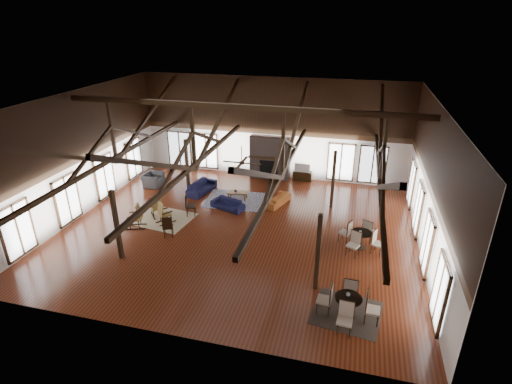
% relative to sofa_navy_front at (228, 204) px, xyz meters
% --- Properties ---
extents(floor, '(16.00, 16.00, 0.00)m').
position_rel_sofa_navy_front_xyz_m(floor, '(1.16, -1.92, -0.26)').
color(floor, maroon).
rests_on(floor, ground).
extents(ceiling, '(16.00, 14.00, 0.02)m').
position_rel_sofa_navy_front_xyz_m(ceiling, '(1.16, -1.92, 5.74)').
color(ceiling, black).
rests_on(ceiling, wall_back).
extents(wall_back, '(16.00, 0.02, 6.00)m').
position_rel_sofa_navy_front_xyz_m(wall_back, '(1.16, 5.08, 2.74)').
color(wall_back, silver).
rests_on(wall_back, floor).
extents(wall_front, '(16.00, 0.02, 6.00)m').
position_rel_sofa_navy_front_xyz_m(wall_front, '(1.16, -8.92, 2.74)').
color(wall_front, silver).
rests_on(wall_front, floor).
extents(wall_left, '(0.02, 14.00, 6.00)m').
position_rel_sofa_navy_front_xyz_m(wall_left, '(-6.84, -1.92, 2.74)').
color(wall_left, silver).
rests_on(wall_left, floor).
extents(wall_right, '(0.02, 14.00, 6.00)m').
position_rel_sofa_navy_front_xyz_m(wall_right, '(9.16, -1.92, 2.74)').
color(wall_right, silver).
rests_on(wall_right, floor).
extents(roof_truss, '(15.60, 14.07, 3.14)m').
position_rel_sofa_navy_front_xyz_m(roof_truss, '(1.16, -1.92, 3.77)').
color(roof_truss, black).
rests_on(roof_truss, wall_back).
extents(post_grid, '(8.16, 7.16, 3.05)m').
position_rel_sofa_navy_front_xyz_m(post_grid, '(1.16, -1.92, 1.27)').
color(post_grid, black).
rests_on(post_grid, floor).
extents(fireplace, '(2.50, 0.69, 2.60)m').
position_rel_sofa_navy_front_xyz_m(fireplace, '(1.16, 4.75, 1.03)').
color(fireplace, brown).
rests_on(fireplace, floor).
extents(ceiling_fan, '(1.60, 1.60, 0.75)m').
position_rel_sofa_navy_front_xyz_m(ceiling_fan, '(1.66, -2.92, 3.47)').
color(ceiling_fan, black).
rests_on(ceiling_fan, roof_truss).
extents(sofa_navy_front, '(1.90, 1.22, 0.52)m').
position_rel_sofa_navy_front_xyz_m(sofa_navy_front, '(0.00, 0.00, 0.00)').
color(sofa_navy_front, '#131436').
rests_on(sofa_navy_front, floor).
extents(sofa_navy_left, '(2.20, 1.18, 0.61)m').
position_rel_sofa_navy_front_xyz_m(sofa_navy_left, '(-2.08, 1.66, 0.05)').
color(sofa_navy_left, black).
rests_on(sofa_navy_left, floor).
extents(sofa_orange, '(1.95, 1.25, 0.53)m').
position_rel_sofa_navy_front_xyz_m(sofa_orange, '(2.35, 1.20, 0.01)').
color(sofa_orange, '#A0511F').
rests_on(sofa_orange, floor).
extents(coffee_table, '(1.14, 0.69, 0.41)m').
position_rel_sofa_navy_front_xyz_m(coffee_table, '(0.15, 1.29, 0.10)').
color(coffee_table, brown).
rests_on(coffee_table, floor).
extents(vase, '(0.19, 0.19, 0.17)m').
position_rel_sofa_navy_front_xyz_m(vase, '(0.05, 1.25, 0.24)').
color(vase, '#B2B2B2').
rests_on(vase, coffee_table).
extents(armchair, '(1.18, 1.03, 0.76)m').
position_rel_sofa_navy_front_xyz_m(armchair, '(-5.18, 1.81, 0.12)').
color(armchair, '#333436').
rests_on(armchair, floor).
extents(side_table_lamp, '(0.47, 0.47, 1.20)m').
position_rel_sofa_navy_front_xyz_m(side_table_lamp, '(-5.48, 2.49, 0.19)').
color(side_table_lamp, black).
rests_on(side_table_lamp, floor).
extents(rocking_chair_a, '(0.95, 1.00, 1.16)m').
position_rel_sofa_navy_front_xyz_m(rocking_chair_a, '(-3.12, -1.69, 0.29)').
color(rocking_chair_a, olive).
rests_on(rocking_chair_a, floor).
extents(rocking_chair_b, '(0.88, 0.96, 1.11)m').
position_rel_sofa_navy_front_xyz_m(rocking_chair_b, '(-2.51, -2.22, 0.26)').
color(rocking_chair_b, olive).
rests_on(rocking_chair_b, floor).
extents(rocking_chair_c, '(1.04, 0.77, 1.21)m').
position_rel_sofa_navy_front_xyz_m(rocking_chair_c, '(-3.50, -2.91, 0.31)').
color(rocking_chair_c, olive).
rests_on(rocking_chair_c, floor).
extents(side_chair_a, '(0.59, 0.59, 1.11)m').
position_rel_sofa_navy_front_xyz_m(side_chair_a, '(-1.64, -1.18, 0.39)').
color(side_chair_a, black).
rests_on(side_chair_a, floor).
extents(side_chair_b, '(0.57, 0.57, 1.05)m').
position_rel_sofa_navy_front_xyz_m(side_chair_b, '(-1.70, -3.41, 0.35)').
color(side_chair_b, black).
rests_on(side_chair_b, floor).
extents(cafe_table_near, '(2.10, 2.10, 1.08)m').
position_rel_sofa_navy_front_xyz_m(cafe_table_near, '(6.35, -6.69, 0.28)').
color(cafe_table_near, black).
rests_on(cafe_table_near, floor).
extents(cafe_table_far, '(2.02, 2.02, 1.05)m').
position_rel_sofa_navy_front_xyz_m(cafe_table_far, '(6.71, -2.16, 0.27)').
color(cafe_table_far, black).
rests_on(cafe_table_far, floor).
extents(cup_near, '(0.15, 0.15, 0.10)m').
position_rel_sofa_navy_front_xyz_m(cup_near, '(6.32, -6.61, 0.58)').
color(cup_near, '#B2B2B2').
rests_on(cup_near, cafe_table_near).
extents(cup_far, '(0.12, 0.12, 0.09)m').
position_rel_sofa_navy_front_xyz_m(cup_far, '(6.64, -2.22, 0.54)').
color(cup_far, '#B2B2B2').
rests_on(cup_far, cafe_table_far).
extents(tv_console, '(1.10, 0.41, 0.55)m').
position_rel_sofa_navy_front_xyz_m(tv_console, '(3.16, 4.83, 0.02)').
color(tv_console, black).
rests_on(tv_console, floor).
extents(television, '(0.93, 0.18, 0.53)m').
position_rel_sofa_navy_front_xyz_m(television, '(3.15, 4.83, 0.56)').
color(television, '#B2B2B2').
rests_on(television, tv_console).
extents(rug_tan, '(3.12, 2.60, 0.01)m').
position_rel_sofa_navy_front_xyz_m(rug_tan, '(-2.80, -1.84, -0.25)').
color(rug_tan, tan).
rests_on(rug_tan, floor).
extents(rug_navy, '(3.38, 2.63, 0.01)m').
position_rel_sofa_navy_front_xyz_m(rug_navy, '(0.11, 1.10, -0.25)').
color(rug_navy, '#1C1D4E').
rests_on(rug_navy, floor).
extents(rug_dark, '(2.46, 2.29, 0.01)m').
position_rel_sofa_navy_front_xyz_m(rug_dark, '(6.34, -6.50, -0.25)').
color(rug_dark, black).
rests_on(rug_dark, floor).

